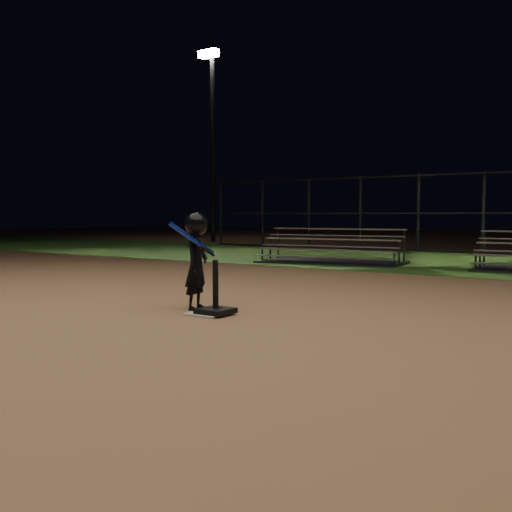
{
  "coord_description": "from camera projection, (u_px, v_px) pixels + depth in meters",
  "views": [
    {
      "loc": [
        4.46,
        -5.45,
        1.2
      ],
      "look_at": [
        0.0,
        1.0,
        0.65
      ],
      "focal_mm": 41.39,
      "sensor_mm": 36.0,
      "label": 1
    }
  ],
  "objects": [
    {
      "name": "ground",
      "position": [
        209.0,
        315.0,
        7.09
      ],
      "size": [
        80.0,
        80.0,
        0.0
      ],
      "primitive_type": "plane",
      "color": "#AE7A4E",
      "rests_on": "ground"
    },
    {
      "name": "home_plate",
      "position": [
        209.0,
        314.0,
        7.09
      ],
      "size": [
        0.45,
        0.45,
        0.02
      ],
      "primitive_type": "cube",
      "color": "beige",
      "rests_on": "ground"
    },
    {
      "name": "grass_strip",
      "position": [
        453.0,
        261.0,
        15.29
      ],
      "size": [
        60.0,
        8.0,
        0.01
      ],
      "primitive_type": "cube",
      "color": "#2E571C",
      "rests_on": "ground"
    },
    {
      "name": "batting_tee",
      "position": [
        216.0,
        304.0,
        7.04
      ],
      "size": [
        0.38,
        0.38,
        0.64
      ],
      "color": "black",
      "rests_on": "home_plate"
    },
    {
      "name": "child_batter",
      "position": [
        196.0,
        258.0,
        7.44
      ],
      "size": [
        0.45,
        0.64,
        1.23
      ],
      "rotation": [
        0.0,
        0.0,
        1.81
      ],
      "color": "black",
      "rests_on": "ground"
    },
    {
      "name": "bleacher_left",
      "position": [
        331.0,
        256.0,
        14.61
      ],
      "size": [
        3.7,
        2.16,
        0.86
      ],
      "rotation": [
        0.0,
        0.0,
        0.14
      ],
      "color": "#B9B9BE",
      "rests_on": "ground"
    },
    {
      "name": "backstop_fence",
      "position": [
        483.0,
        213.0,
        17.67
      ],
      "size": [
        20.08,
        0.08,
        2.5
      ],
      "color": "#38383D",
      "rests_on": "ground"
    },
    {
      "name": "light_pole_left",
      "position": [
        212.0,
        129.0,
        25.81
      ],
      "size": [
        0.9,
        0.53,
        8.3
      ],
      "color": "#2D2D30",
      "rests_on": "ground"
    }
  ]
}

